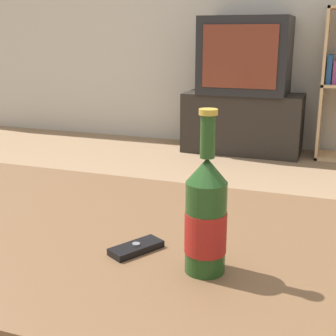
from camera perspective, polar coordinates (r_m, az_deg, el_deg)
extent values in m
cube|color=brown|center=(1.06, -5.66, -8.76)|extent=(1.39, 0.78, 0.04)
cube|color=#28231E|center=(3.75, 9.07, 5.44)|extent=(0.91, 0.39, 0.46)
cube|color=black|center=(3.69, 9.42, 13.37)|extent=(0.66, 0.44, 0.57)
cube|color=maroon|center=(3.47, 8.69, 13.26)|extent=(0.54, 0.01, 0.45)
cube|color=tan|center=(3.69, 18.36, 9.64)|extent=(0.02, 0.30, 1.10)
cube|color=navy|center=(3.68, 19.10, 11.34)|extent=(0.03, 0.21, 0.21)
cylinder|color=#1E4219|center=(0.85, 4.60, -7.25)|extent=(0.07, 0.07, 0.17)
cylinder|color=maroon|center=(0.86, 4.59, -7.78)|extent=(0.08, 0.08, 0.08)
cone|color=#1E4219|center=(0.82, 4.77, -0.27)|extent=(0.07, 0.07, 0.04)
cylinder|color=#1E4219|center=(0.80, 4.87, 3.84)|extent=(0.03, 0.03, 0.08)
cylinder|color=#B79333|center=(0.80, 4.94, 6.83)|extent=(0.03, 0.03, 0.01)
cube|color=black|center=(0.96, -3.90, -9.69)|extent=(0.09, 0.12, 0.01)
cylinder|color=slate|center=(0.96, -3.91, -9.23)|extent=(0.02, 0.02, 0.00)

